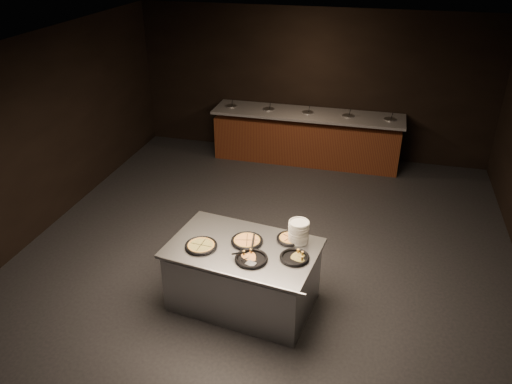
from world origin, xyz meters
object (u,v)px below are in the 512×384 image
serving_counter (243,276)px  plate_stack (299,232)px  pan_veggie_whole (201,246)px  pan_cheese_whole (247,241)px

serving_counter → plate_stack: size_ratio=6.80×
pan_veggie_whole → pan_cheese_whole: bearing=25.4°
plate_stack → pan_veggie_whole: size_ratio=0.72×
plate_stack → pan_veggie_whole: (-1.10, -0.40, -0.12)m
serving_counter → pan_veggie_whole: size_ratio=4.88×
serving_counter → plate_stack: bearing=31.5°
serving_counter → pan_cheese_whole: pan_cheese_whole is taller
serving_counter → plate_stack: (0.62, 0.27, 0.57)m
serving_counter → pan_cheese_whole: 0.47m
plate_stack → pan_veggie_whole: bearing=-160.0°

